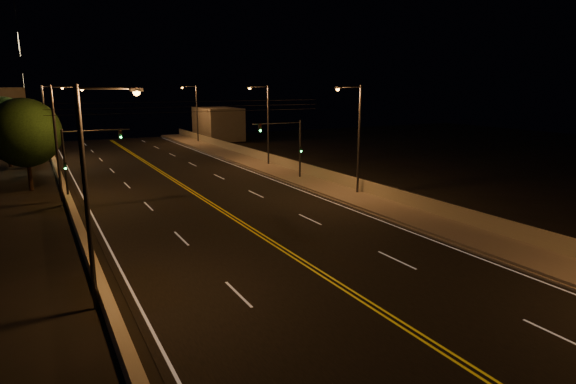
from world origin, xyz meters
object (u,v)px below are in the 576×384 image
streetlight_6 (48,118)px  traffic_signal_left (79,156)px  streetlight_2 (266,120)px  streetlight_5 (59,135)px  tree_2 (5,123)px  tree_0 (25,133)px  streetlight_3 (195,110)px  streetlight_4 (93,183)px  traffic_signal_right (291,143)px  streetlight_1 (356,133)px

streetlight_6 → traffic_signal_left: 24.29m
streetlight_2 → streetlight_6: same height
streetlight_5 → tree_2: streetlight_5 is taller
streetlight_2 → tree_0: 23.91m
traffic_signal_left → tree_2: size_ratio=0.74×
streetlight_5 → tree_0: size_ratio=1.13×
streetlight_3 → tree_2: size_ratio=1.15×
traffic_signal_left → tree_0: 7.86m
streetlight_2 → tree_0: (-23.83, -1.85, -0.18)m
streetlight_4 → traffic_signal_right: bearing=45.6°
streetlight_4 → streetlight_5: 21.43m
traffic_signal_right → tree_2: (-24.27, 22.39, 1.26)m
streetlight_1 → streetlight_4: bearing=-150.9°
streetlight_1 → streetlight_6: size_ratio=1.00×
streetlight_2 → tree_0: size_ratio=1.13×
streetlight_1 → streetlight_5: size_ratio=1.00×
tree_0 → tree_2: 15.63m
streetlight_5 → tree_2: bearing=101.6°
streetlight_3 → streetlight_5: bearing=-122.5°
streetlight_1 → streetlight_6: (-21.44, 32.59, 0.00)m
streetlight_3 → tree_0: streetlight_3 is taller
streetlight_4 → tree_2: 42.94m
traffic_signal_right → tree_0: tree_0 is taller
traffic_signal_right → traffic_signal_left: same height
streetlight_1 → streetlight_3: 43.10m
traffic_signal_left → tree_2: 23.10m
streetlight_3 → traffic_signal_left: (-20.29, -34.72, -1.55)m
streetlight_1 → tree_2: streetlight_1 is taller
streetlight_6 → tree_2: 4.76m
streetlight_3 → traffic_signal_left: bearing=-120.3°
streetlight_5 → tree_2: (-4.39, 21.28, -0.29)m
tree_0 → tree_2: (-1.99, 15.51, -0.12)m
streetlight_1 → streetlight_5: 23.44m
streetlight_3 → tree_0: bearing=-130.6°
streetlight_3 → streetlight_5: size_ratio=1.00×
streetlight_6 → traffic_signal_left: size_ratio=1.57×
streetlight_3 → streetlight_6: (-21.44, -10.51, 0.00)m
streetlight_2 → traffic_signal_right: 9.00m
traffic_signal_left → streetlight_6: bearing=92.7°
streetlight_2 → traffic_signal_left: streetlight_2 is taller
streetlight_5 → traffic_signal_right: bearing=-3.2°
streetlight_1 → tree_2: 40.17m
traffic_signal_left → traffic_signal_right: bearing=0.0°
streetlight_4 → traffic_signal_right: (19.89, 20.33, -1.55)m
streetlight_2 → streetlight_3: bearing=90.0°
streetlight_2 → tree_2: size_ratio=1.15×
streetlight_1 → traffic_signal_right: (-1.55, 8.38, -1.55)m
streetlight_4 → streetlight_3: bearing=68.7°
traffic_signal_left → tree_0: (-3.55, 6.88, 1.38)m
streetlight_5 → traffic_signal_left: (1.15, -1.10, -1.55)m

